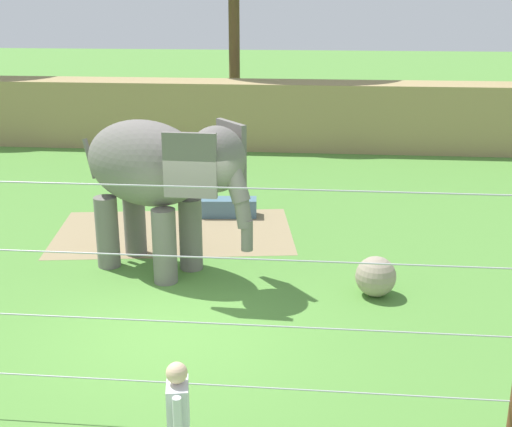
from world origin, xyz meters
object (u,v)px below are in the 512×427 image
at_px(elephant, 158,172).
at_px(feed_trough, 228,207).
at_px(zookeeper, 179,427).
at_px(enrichment_ball, 376,276).

distance_m(elephant, feed_trough, 4.04).
xyz_separation_m(zookeeper, feed_trough, (-0.85, 9.76, -0.71)).
distance_m(zookeeper, feed_trough, 9.82).
height_order(enrichment_ball, zookeeper, zookeeper).
relative_size(zookeeper, feed_trough, 1.16).
height_order(zookeeper, feed_trough, zookeeper).
height_order(elephant, enrichment_ball, elephant).
xyz_separation_m(elephant, feed_trough, (0.81, 3.54, -1.77)).
bearing_deg(elephant, enrichment_ball, -10.60).
height_order(elephant, feed_trough, elephant).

